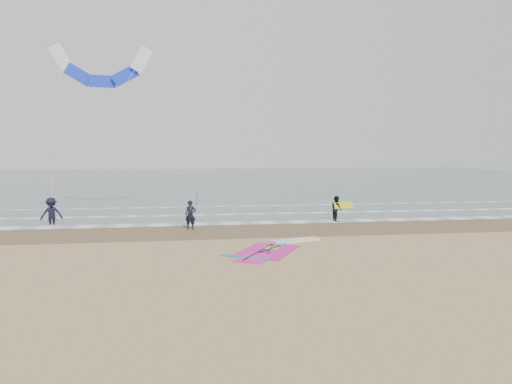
{
  "coord_description": "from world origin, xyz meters",
  "views": [
    {
      "loc": [
        -4.34,
        -18.79,
        4.44
      ],
      "look_at": [
        -1.02,
        5.0,
        2.2
      ],
      "focal_mm": 32.0,
      "sensor_mm": 36.0,
      "label": 1
    }
  ],
  "objects": [
    {
      "name": "held_pole",
      "position": [
        -4.18,
        6.58,
        1.19
      ],
      "size": [
        0.17,
        0.86,
        1.82
      ],
      "color": "black",
      "rests_on": "ground"
    },
    {
      "name": "wet_sand_band",
      "position": [
        0.0,
        6.0,
        0.0
      ],
      "size": [
        120.0,
        5.0,
        0.01
      ],
      "primitive_type": "cube",
      "color": "brown",
      "rests_on": "ground"
    },
    {
      "name": "sea_water",
      "position": [
        0.0,
        48.0,
        0.01
      ],
      "size": [
        120.0,
        80.0,
        0.02
      ],
      "primitive_type": "cube",
      "color": "#47605E",
      "rests_on": "ground"
    },
    {
      "name": "windsurf_rig",
      "position": [
        -0.66,
        1.06,
        0.03
      ],
      "size": [
        5.16,
        4.88,
        0.12
      ],
      "color": "white",
      "rests_on": "ground"
    },
    {
      "name": "foam_waterline",
      "position": [
        0.0,
        10.44,
        0.03
      ],
      "size": [
        120.0,
        9.15,
        0.02
      ],
      "color": "white",
      "rests_on": "ground"
    },
    {
      "name": "ground",
      "position": [
        0.0,
        0.0,
        0.0
      ],
      "size": [
        120.0,
        120.0,
        0.0
      ],
      "primitive_type": "plane",
      "color": "tan",
      "rests_on": "ground"
    },
    {
      "name": "surf_kite",
      "position": [
        -10.14,
        12.72,
        9.62
      ],
      "size": [
        6.59,
        3.51,
        9.96
      ],
      "color": "white",
      "rests_on": "ground"
    },
    {
      "name": "person_walking",
      "position": [
        4.46,
        8.2,
        0.8
      ],
      "size": [
        0.68,
        0.83,
        1.6
      ],
      "primitive_type": "imported",
      "rotation": [
        0.0,
        0.0,
        1.67
      ],
      "color": "black",
      "rests_on": "ground"
    },
    {
      "name": "person_standing",
      "position": [
        -4.48,
        6.58,
        0.81
      ],
      "size": [
        0.67,
        0.53,
        1.63
      ],
      "primitive_type": "imported",
      "rotation": [
        0.0,
        0.0,
        -0.26
      ],
      "color": "black",
      "rests_on": "ground"
    },
    {
      "name": "carried_kiteboard",
      "position": [
        4.86,
        8.1,
        1.01
      ],
      "size": [
        1.3,
        0.51,
        0.39
      ],
      "color": "yellow",
      "rests_on": "ground"
    },
    {
      "name": "person_wading",
      "position": [
        -12.68,
        9.5,
        0.97
      ],
      "size": [
        1.37,
        0.93,
        1.95
      ],
      "primitive_type": "imported",
      "rotation": [
        0.0,
        0.0,
        0.18
      ],
      "color": "black",
      "rests_on": "ground"
    }
  ]
}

